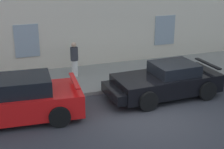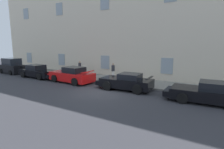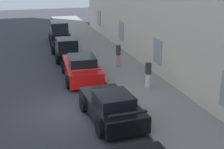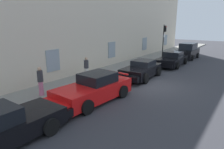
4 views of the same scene
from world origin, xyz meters
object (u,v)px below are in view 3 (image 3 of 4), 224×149
Objects in this scene: pedestrian_strolling at (118,54)px; sportscar_red_lead at (68,50)px; sportscar_yellow_flank at (81,68)px; hatchback_distant at (59,33)px; pedestrian_admiring at (148,73)px; sportscar_white_middle at (110,106)px.

sportscar_red_lead is at bearing -141.15° from pedestrian_strolling.
pedestrian_strolling reaches higher than sportscar_yellow_flank.
pedestrian_strolling is at bearing 16.50° from hatchback_distant.
sportscar_red_lead is 2.95× the size of pedestrian_strolling.
hatchback_distant is at bearing -167.05° from pedestrian_admiring.
hatchback_distant is at bearing -180.00° from sportscar_white_middle.
sportscar_white_middle is (5.79, 0.11, -0.04)m from sportscar_yellow_flank.
sportscar_yellow_flank is at bearing -66.24° from pedestrian_strolling.
pedestrian_admiring reaches higher than sportscar_white_middle.
hatchback_distant is (-10.03, 0.11, 0.20)m from sportscar_yellow_flank.
hatchback_distant is at bearing 178.28° from sportscar_red_lead.
pedestrian_admiring reaches higher than sportscar_red_lead.
sportscar_red_lead is 3.08× the size of pedestrian_admiring.
sportscar_red_lead is at bearing -179.11° from sportscar_white_middle.
sportscar_red_lead is at bearing -157.51° from pedestrian_admiring.
sportscar_white_middle is (10.44, 0.16, 0.00)m from sportscar_red_lead.
pedestrian_admiring is (12.98, 2.98, 0.10)m from hatchback_distant.
pedestrian_strolling is (-1.20, 2.73, 0.34)m from sportscar_yellow_flank.
sportscar_yellow_flank is 3.04× the size of pedestrian_strolling.
sportscar_red_lead is 1.07× the size of sportscar_white_middle.
sportscar_red_lead is 1.24× the size of hatchback_distant.
sportscar_yellow_flank is 3.00m from pedestrian_strolling.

